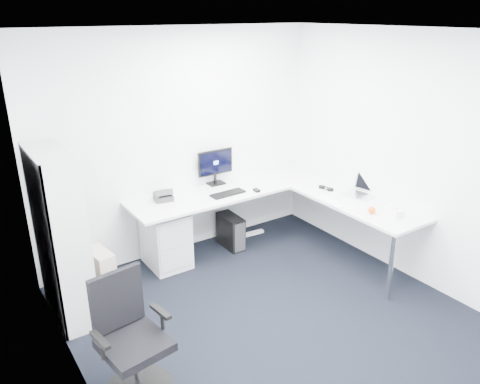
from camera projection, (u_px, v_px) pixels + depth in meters
ground at (289, 331)px, 4.45m from camera, size 4.20×4.20×0.00m
ceiling at (302, 32)px, 3.47m from camera, size 4.20×4.20×0.00m
wall_back at (181, 145)px, 5.58m from camera, size 3.60×0.02×2.70m
wall_left at (81, 259)px, 3.02m from camera, size 0.02×4.20×2.70m
wall_right at (426, 164)px, 4.90m from camera, size 0.02×4.20×2.70m
l_desk at (251, 227)px, 5.67m from camera, size 2.71×1.52×0.79m
drawer_pedestal at (166, 239)px, 5.51m from camera, size 0.44×0.55×0.68m
bookshelf at (61, 237)px, 4.41m from camera, size 0.33×0.85×1.70m
task_chair at (134, 342)px, 3.54m from camera, size 0.64×0.64×1.02m
black_pc_tower at (231, 231)px, 5.98m from camera, size 0.20×0.44×0.42m
beige_pc_tower at (101, 267)px, 5.17m from camera, size 0.24×0.44×0.40m
power_strip at (252, 233)px, 6.35m from camera, size 0.35×0.09×0.04m
monitor at (216, 167)px, 5.85m from camera, size 0.48×0.16×0.46m
black_keyboard at (228, 194)px, 5.60m from camera, size 0.44×0.17×0.02m
mouse at (257, 190)px, 5.69m from camera, size 0.07×0.10×0.03m
desk_phone at (163, 194)px, 5.41m from camera, size 0.23×0.23×0.14m
laptop at (359, 186)px, 5.51m from camera, size 0.41×0.40×0.25m
white_keyboard at (331, 202)px, 5.37m from camera, size 0.14×0.38×0.01m
headphones at (326, 187)px, 5.75m from camera, size 0.15×0.21×0.05m
orange_fruit at (372, 210)px, 5.06m from camera, size 0.08×0.08×0.08m
tissue_box at (392, 212)px, 5.02m from camera, size 0.13×0.23×0.08m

